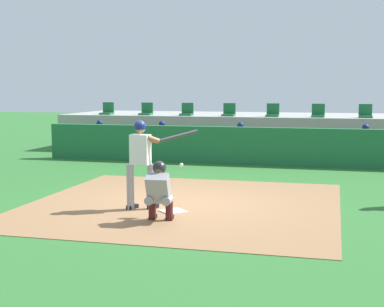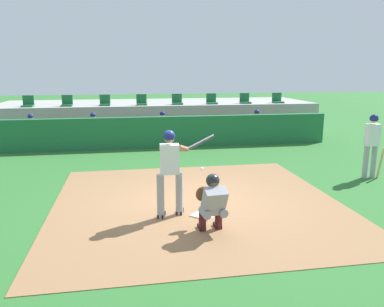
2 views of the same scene
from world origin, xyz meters
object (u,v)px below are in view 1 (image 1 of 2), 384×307
object	(u,v)px
home_plate	(173,211)
batter_at_plate	(142,159)
dugout_player_3	(365,144)
stadium_seat_5	(318,113)
stadium_seat_6	(365,114)
stadium_seat_0	(107,111)
stadium_seat_1	(146,112)
dugout_player_0	(98,137)
stadium_seat_4	(273,113)
dugout_player_2	(240,141)
dugout_player_1	(161,139)
stadium_seat_2	(187,112)
stadium_seat_3	(229,112)
catcher_crouched	(159,189)

from	to	relation	value
home_plate	batter_at_plate	xyz separation A→B (m)	(-0.67, 0.10, 1.01)
dugout_player_3	stadium_seat_5	world-z (taller)	stadium_seat_5
stadium_seat_5	stadium_seat_6	distance (m)	1.63
stadium_seat_0	stadium_seat_1	size ratio (longest dim) A/B	1.00
home_plate	stadium_seat_1	distance (m)	11.06
dugout_player_0	stadium_seat_5	world-z (taller)	stadium_seat_5
stadium_seat_0	stadium_seat_4	world-z (taller)	same
dugout_player_0	dugout_player_2	distance (m)	5.13
dugout_player_1	stadium_seat_0	distance (m)	3.61
batter_at_plate	stadium_seat_2	world-z (taller)	stadium_seat_2
dugout_player_1	stadium_seat_4	size ratio (longest dim) A/B	2.71
dugout_player_0	stadium_seat_2	distance (m)	3.52
dugout_player_0	stadium_seat_3	world-z (taller)	stadium_seat_3
dugout_player_2	stadium_seat_5	bearing A→B (deg)	39.21
home_plate	dugout_player_3	xyz separation A→B (m)	(3.99, 8.14, 0.65)
catcher_crouched	stadium_seat_1	size ratio (longest dim) A/B	3.47
catcher_crouched	dugout_player_1	world-z (taller)	dugout_player_1
stadium_seat_1	dugout_player_0	bearing A→B (deg)	-118.81
batter_at_plate	dugout_player_3	distance (m)	9.30
dugout_player_1	stadium_seat_3	distance (m)	2.99
stadium_seat_5	dugout_player_1	bearing A→B (deg)	-158.87
stadium_seat_6	dugout_player_3	bearing A→B (deg)	-92.03
dugout_player_1	stadium_seat_2	size ratio (longest dim) A/B	2.71
catcher_crouched	stadium_seat_6	xyz separation A→B (m)	(4.09, 10.98, 0.93)
stadium_seat_3	catcher_crouched	bearing A→B (deg)	-85.90
stadium_seat_0	dugout_player_1	bearing A→B (deg)	-35.43
stadium_seat_4	stadium_seat_6	xyz separation A→B (m)	(3.25, 0.00, 0.00)
dugout_player_3	stadium_seat_2	size ratio (longest dim) A/B	2.71
stadium_seat_1	stadium_seat_3	bearing A→B (deg)	0.00
stadium_seat_3	stadium_seat_4	size ratio (longest dim) A/B	1.00
stadium_seat_2	stadium_seat_1	bearing A→B (deg)	180.00
dugout_player_0	dugout_player_3	world-z (taller)	same
stadium_seat_0	stadium_seat_5	xyz separation A→B (m)	(8.12, 0.00, 0.00)
batter_at_plate	stadium_seat_0	xyz separation A→B (m)	(-5.02, 10.08, 0.50)
dugout_player_2	stadium_seat_6	size ratio (longest dim) A/B	2.71
home_plate	stadium_seat_6	size ratio (longest dim) A/B	0.92
batter_at_plate	catcher_crouched	world-z (taller)	batter_at_plate
catcher_crouched	stadium_seat_5	world-z (taller)	stadium_seat_5
home_plate	stadium_seat_1	bearing A→B (deg)	111.76
batter_at_plate	stadium_seat_6	world-z (taller)	stadium_seat_6
home_plate	dugout_player_0	distance (m)	9.67
dugout_player_0	stadium_seat_1	size ratio (longest dim) A/B	2.71
catcher_crouched	dugout_player_2	bearing A→B (deg)	90.20
dugout_player_1	stadium_seat_5	bearing A→B (deg)	21.13
stadium_seat_2	stadium_seat_6	size ratio (longest dim) A/B	1.00
batter_at_plate	stadium_seat_4	world-z (taller)	stadium_seat_4
stadium_seat_1	stadium_seat_4	distance (m)	4.88
stadium_seat_0	stadium_seat_2	xyz separation A→B (m)	(3.25, 0.00, 0.00)
dugout_player_3	catcher_crouched	bearing A→B (deg)	-114.18
dugout_player_3	stadium_seat_1	distance (m)	8.35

